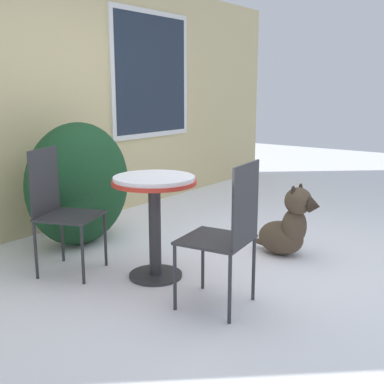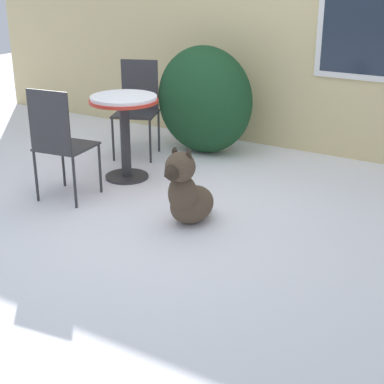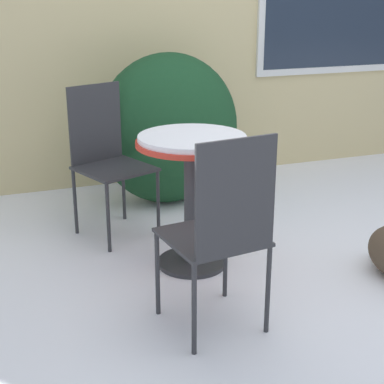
{
  "view_description": "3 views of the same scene",
  "coord_description": "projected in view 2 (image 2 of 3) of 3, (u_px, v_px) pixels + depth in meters",
  "views": [
    {
      "loc": [
        -3.39,
        -1.89,
        1.47
      ],
      "look_at": [
        0.0,
        0.6,
        0.55
      ],
      "focal_mm": 45.0,
      "sensor_mm": 36.0,
      "label": 1
    },
    {
      "loc": [
        2.66,
        -3.83,
        1.98
      ],
      "look_at": [
        0.4,
        -0.09,
        0.26
      ],
      "focal_mm": 55.0,
      "sensor_mm": 36.0,
      "label": 2
    },
    {
      "loc": [
        -1.8,
        -2.6,
        1.6
      ],
      "look_at": [
        -0.68,
        0.46,
        0.47
      ],
      "focal_mm": 55.0,
      "sensor_mm": 36.0,
      "label": 3
    }
  ],
  "objects": [
    {
      "name": "ground_plane",
      "position": [
        158.0,
        207.0,
        5.06
      ],
      "size": [
        16.0,
        16.0,
        0.0
      ],
      "primitive_type": "plane",
      "color": "white"
    },
    {
      "name": "house_wall",
      "position": [
        278.0,
        22.0,
        6.26
      ],
      "size": [
        8.0,
        0.1,
        2.7
      ],
      "color": "#D1BC84",
      "rests_on": "ground_plane"
    },
    {
      "name": "patio_chair_far_side",
      "position": [
        60.0,
        140.0,
        5.02
      ],
      "size": [
        0.49,
        0.49,
        1.0
      ],
      "rotation": [
        0.0,
        0.0,
        3.27
      ],
      "color": "#2D2D30",
      "rests_on": "ground_plane"
    },
    {
      "name": "dog",
      "position": [
        187.0,
        194.0,
        4.65
      ],
      "size": [
        0.34,
        0.66,
        0.65
      ],
      "rotation": [
        0.0,
        0.0,
        -0.07
      ],
      "color": "#4C3D2D",
      "rests_on": "ground_plane"
    },
    {
      "name": "patio_chair_near_table",
      "position": [
        137.0,
        104.0,
        6.27
      ],
      "size": [
        0.57,
        0.57,
        1.0
      ],
      "rotation": [
        0.0,
        0.0,
        0.37
      ],
      "color": "#2D2D30",
      "rests_on": "ground_plane"
    },
    {
      "name": "patio_table",
      "position": [
        124.0,
        117.0,
        5.52
      ],
      "size": [
        0.65,
        0.65,
        0.81
      ],
      "color": "#2D2D30",
      "rests_on": "ground_plane"
    },
    {
      "name": "shrub_left",
      "position": [
        204.0,
        100.0,
        6.33
      ],
      "size": [
        1.1,
        0.7,
        1.16
      ],
      "color": "#194223",
      "rests_on": "ground_plane"
    }
  ]
}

